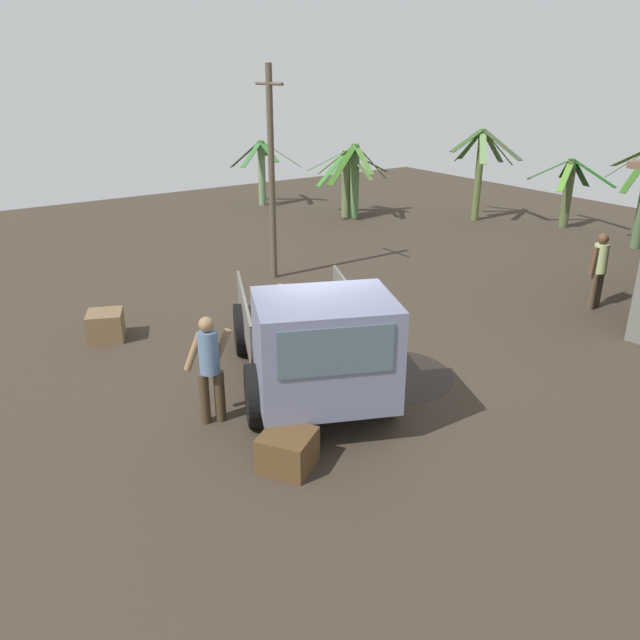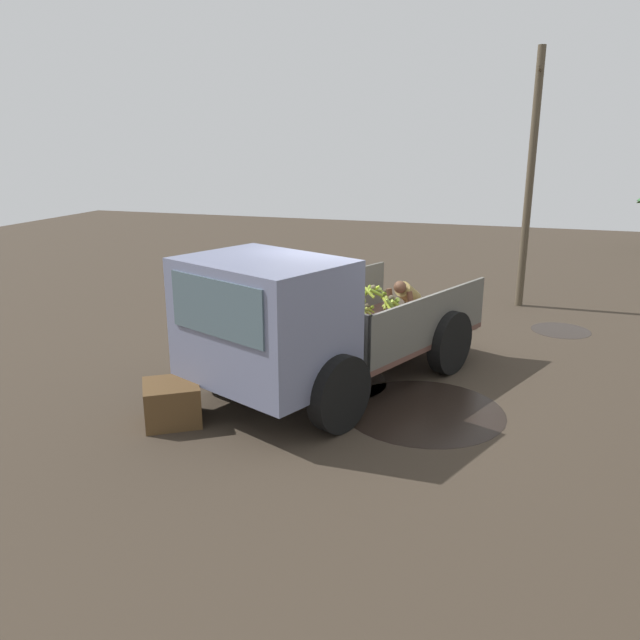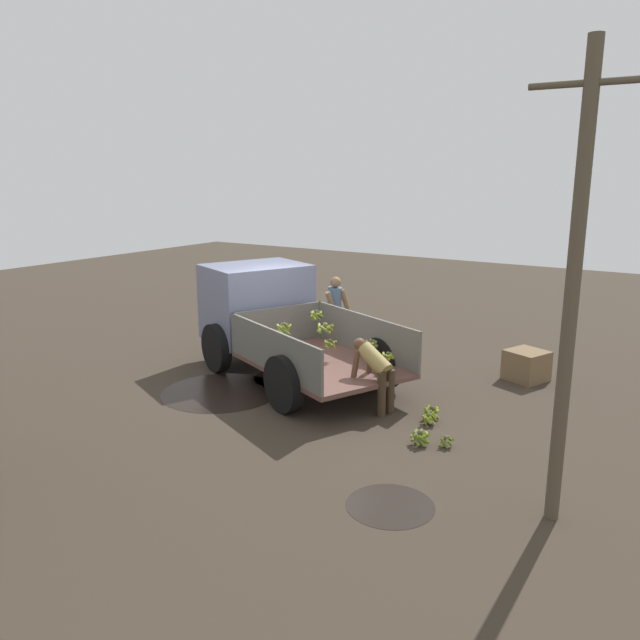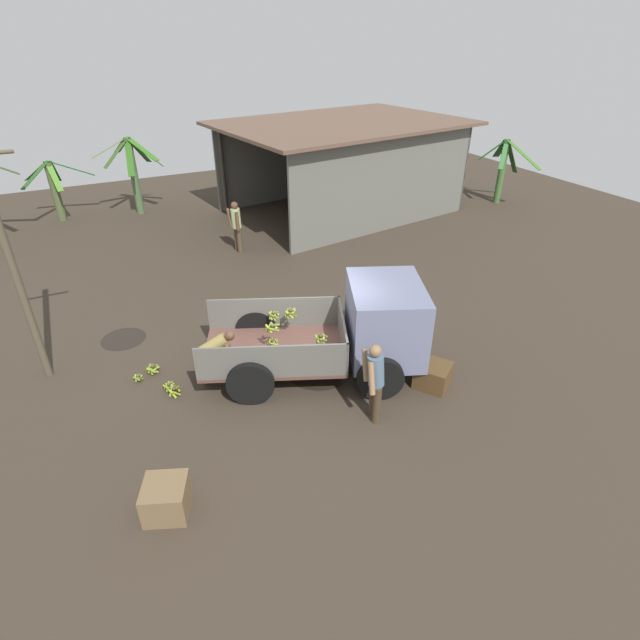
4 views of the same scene
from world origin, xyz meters
TOP-DOWN VIEW (x-y plane):
  - ground at (0.00, 0.00)m, footprint 36.00×36.00m
  - mud_patch_0 at (-3.53, 2.86)m, footprint 1.05×1.05m
  - mud_patch_1 at (0.17, -0.39)m, footprint 1.50×1.50m
  - mud_patch_2 at (0.79, 0.99)m, footprint 2.10×2.10m
  - cargo_truck at (1.01, -0.74)m, footprint 5.02×3.64m
  - warehouse_shed at (6.37, 9.17)m, footprint 9.84×7.58m
  - utility_pole at (-5.18, 2.09)m, footprint 1.20×0.16m
  - banana_palm_1 at (-4.40, 12.97)m, footprint 2.58×1.88m
  - banana_palm_2 at (-1.51, 12.44)m, footprint 2.60×2.19m
  - banana_palm_4 at (12.46, 7.06)m, footprint 1.86×2.50m
  - person_foreground_visitor at (0.39, -2.26)m, footprint 0.50×0.74m
  - person_worker_loading at (-1.95, 0.28)m, footprint 0.79×0.61m
  - person_bystander_near_shed at (0.76, 6.88)m, footprint 0.39×0.67m
  - banana_bunch_on_ground_0 at (-2.95, 0.36)m, footprint 0.26×0.25m
  - banana_bunch_on_ground_1 at (-3.47, 0.97)m, footprint 0.23×0.21m
  - banana_bunch_on_ground_2 at (-2.89, 0.12)m, footprint 0.26×0.26m
  - banana_bunch_on_ground_3 at (-3.13, 1.11)m, footprint 0.31×0.29m
  - wooden_crate_0 at (-3.61, -2.67)m, footprint 0.87×0.87m
  - wooden_crate_1 at (2.06, -1.95)m, footprint 0.93×0.93m

SIDE VIEW (x-z plane):
  - ground at x=0.00m, z-range 0.00..0.00m
  - mud_patch_0 at x=-3.53m, z-range 0.00..0.01m
  - mud_patch_1 at x=0.17m, z-range 0.00..0.01m
  - mud_patch_2 at x=0.79m, z-range 0.00..0.01m
  - banana_bunch_on_ground_1 at x=-3.47m, z-range 0.01..0.19m
  - banana_bunch_on_ground_0 at x=-2.95m, z-range 0.01..0.21m
  - banana_bunch_on_ground_2 at x=-2.89m, z-range 0.01..0.24m
  - banana_bunch_on_ground_3 at x=-3.13m, z-range 0.01..0.24m
  - wooden_crate_1 at x=2.06m, z-range 0.00..0.51m
  - wooden_crate_0 at x=-3.61m, z-range 0.00..0.57m
  - person_worker_loading at x=-1.95m, z-range 0.13..1.29m
  - person_foreground_visitor at x=0.39m, z-range 0.09..1.78m
  - person_bystander_near_shed at x=0.76m, z-range 0.09..1.79m
  - cargo_truck at x=1.01m, z-range 0.07..2.08m
  - banana_palm_1 at x=-4.40m, z-range 0.07..2.34m
  - banana_palm_4 at x=12.46m, z-range 0.10..2.71m
  - banana_palm_2 at x=-1.51m, z-range 0.15..3.11m
  - warehouse_shed at x=6.37m, z-range 0.77..4.23m
  - utility_pole at x=-5.18m, z-range 0.09..5.22m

